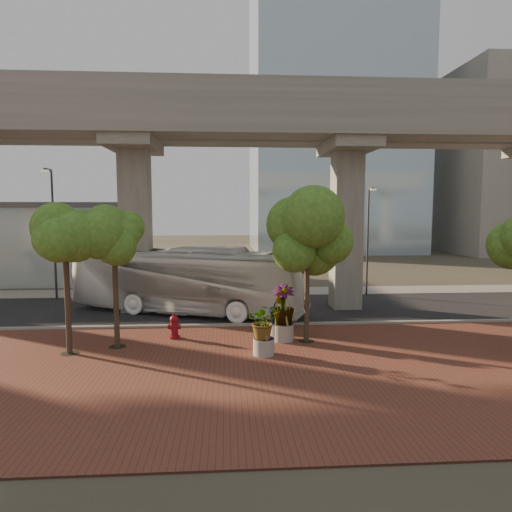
{
  "coord_description": "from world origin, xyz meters",
  "views": [
    {
      "loc": [
        -0.95,
        -23.99,
        5.73
      ],
      "look_at": [
        0.66,
        0.5,
        3.25
      ],
      "focal_mm": 32.0,
      "sensor_mm": 36.0,
      "label": 1
    }
  ],
  "objects": [
    {
      "name": "ground",
      "position": [
        0.0,
        0.0,
        0.0
      ],
      "size": [
        160.0,
        160.0,
        0.0
      ],
      "primitive_type": "plane",
      "color": "#3A342A",
      "rests_on": "ground"
    },
    {
      "name": "station_pavilion",
      "position": [
        -20.0,
        16.0,
        3.22
      ],
      "size": [
        23.0,
        13.0,
        6.3
      ],
      "color": "#ACC0C5",
      "rests_on": "ground"
    },
    {
      "name": "curb_strip",
      "position": [
        0.0,
        -2.0,
        0.08
      ],
      "size": [
        70.0,
        0.25,
        0.16
      ],
      "primitive_type": "cube",
      "color": "gray",
      "rests_on": "ground"
    },
    {
      "name": "fire_hydrant",
      "position": [
        -3.27,
        -4.01,
        0.58
      ],
      "size": [
        0.55,
        0.49,
        1.09
      ],
      "color": "maroon",
      "rests_on": "ground"
    },
    {
      "name": "streetlamp_west",
      "position": [
        -11.79,
        5.39,
        4.79
      ],
      "size": [
        0.41,
        1.19,
        8.21
      ],
      "color": "#2F2F34",
      "rests_on": "ground"
    },
    {
      "name": "transit_bus",
      "position": [
        -3.1,
        1.18,
        1.84
      ],
      "size": [
        13.4,
        7.96,
        3.69
      ],
      "primitive_type": "imported",
      "rotation": [
        0.0,
        0.0,
        1.18
      ],
      "color": "silver",
      "rests_on": "ground"
    },
    {
      "name": "planter_front",
      "position": [
        0.5,
        -6.59,
        1.3
      ],
      "size": [
        1.85,
        1.85,
        2.04
      ],
      "color": "#9D998E",
      "rests_on": "ground"
    },
    {
      "name": "planter_left",
      "position": [
        1.33,
        -4.52,
        1.44
      ],
      "size": [
        2.06,
        2.06,
        2.27
      ],
      "color": "#9B988C",
      "rests_on": "ground"
    },
    {
      "name": "street_tree_far_west",
      "position": [
        -7.18,
        -5.93,
        4.91
      ],
      "size": [
        3.66,
        3.66,
        6.54
      ],
      "color": "#49372A",
      "rests_on": "ground"
    },
    {
      "name": "asphalt_road",
      "position": [
        0.0,
        2.0,
        0.02
      ],
      "size": [
        90.0,
        8.0,
        0.04
      ],
      "primitive_type": "cube",
      "color": "black",
      "rests_on": "ground"
    },
    {
      "name": "brick_plaza",
      "position": [
        0.0,
        -8.0,
        0.03
      ],
      "size": [
        70.0,
        13.0,
        0.06
      ],
      "primitive_type": "cube",
      "color": "brown",
      "rests_on": "ground"
    },
    {
      "name": "far_sidewalk",
      "position": [
        0.0,
        7.5,
        0.03
      ],
      "size": [
        90.0,
        3.0,
        0.06
      ],
      "primitive_type": "cube",
      "color": "gray",
      "rests_on": "ground"
    },
    {
      "name": "streetlamp_east",
      "position": [
        8.47,
        5.66,
        4.18
      ],
      "size": [
        0.35,
        1.04,
        7.15
      ],
      "color": "#2D2D32",
      "rests_on": "ground"
    },
    {
      "name": "transit_viaduct",
      "position": [
        0.0,
        2.0,
        7.29
      ],
      "size": [
        72.0,
        5.6,
        12.4
      ],
      "color": "gray",
      "rests_on": "ground"
    },
    {
      "name": "street_tree_near_east",
      "position": [
        2.5,
        -4.85,
        4.59
      ],
      "size": [
        3.87,
        3.87,
        6.31
      ],
      "color": "#49372A",
      "rests_on": "ground"
    },
    {
      "name": "street_tree_near_west",
      "position": [
        -5.5,
        -5.15,
        4.56
      ],
      "size": [
        3.02,
        3.02,
        5.91
      ],
      "color": "#49372A",
      "rests_on": "ground"
    },
    {
      "name": "planter_right",
      "position": [
        1.5,
        -4.67,
        1.54
      ],
      "size": [
        2.28,
        2.28,
        2.44
      ],
      "color": "gray",
      "rests_on": "ground"
    }
  ]
}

